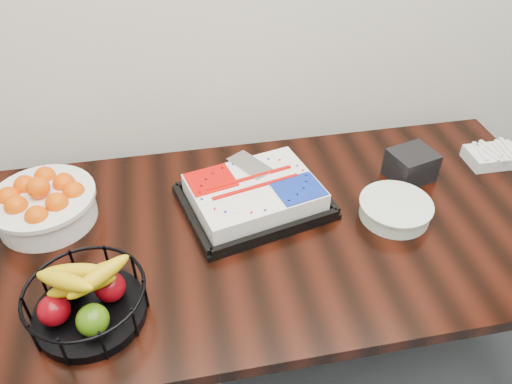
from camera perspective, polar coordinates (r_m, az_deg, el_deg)
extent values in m
cube|color=black|center=(1.53, 2.91, -4.35)|extent=(1.80, 0.90, 0.04)
cylinder|color=black|center=(2.10, -22.60, -7.48)|extent=(0.07, 0.07, 0.71)
cylinder|color=black|center=(2.31, 20.59, -1.80)|extent=(0.07, 0.07, 0.71)
cube|color=black|center=(1.57, -0.21, -1.30)|extent=(0.50, 0.43, 0.02)
cube|color=white|center=(1.54, -0.21, -0.11)|extent=(0.43, 0.36, 0.07)
cube|color=#C10704|center=(1.57, -4.80, 2.10)|extent=(0.17, 0.15, 0.00)
cube|color=navy|center=(1.49, 4.62, -0.36)|extent=(0.17, 0.15, 0.00)
cube|color=silver|center=(1.60, 0.14, 3.11)|extent=(0.14, 0.17, 0.00)
cylinder|color=white|center=(1.63, -22.92, -1.68)|extent=(0.29, 0.29, 0.09)
cylinder|color=white|center=(1.60, -23.29, -0.56)|extent=(0.31, 0.31, 0.01)
cylinder|color=black|center=(1.34, -18.35, -12.90)|extent=(0.28, 0.28, 0.03)
torus|color=black|center=(1.28, -19.11, -10.61)|extent=(0.30, 0.30, 0.01)
cylinder|color=white|center=(1.58, 15.58, -2.01)|extent=(0.21, 0.21, 0.05)
cylinder|color=white|center=(1.56, 15.76, -1.27)|extent=(0.22, 0.22, 0.01)
cube|color=silver|center=(1.93, 25.44, 3.68)|extent=(0.18, 0.12, 0.04)
cube|color=black|center=(1.74, 17.30, 2.96)|extent=(0.17, 0.15, 0.10)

